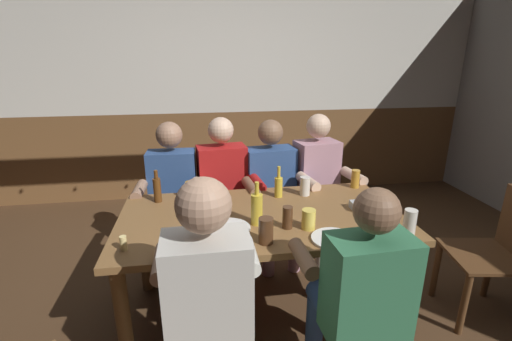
% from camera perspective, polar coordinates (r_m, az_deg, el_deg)
% --- Properties ---
extents(ground_plane, '(7.05, 7.05, 0.00)m').
position_cam_1_polar(ground_plane, '(2.69, 0.86, -21.44)').
color(ground_plane, '#4C331E').
extents(back_wall_upper, '(5.87, 0.12, 1.45)m').
position_cam_1_polar(back_wall_upper, '(4.34, -4.33, 18.82)').
color(back_wall_upper, silver).
extents(back_wall_wainscot, '(5.87, 0.12, 1.03)m').
position_cam_1_polar(back_wall_wainscot, '(4.50, -3.95, 2.82)').
color(back_wall_wainscot, brown).
rests_on(back_wall_wainscot, ground_plane).
extents(dining_table, '(1.78, 0.93, 0.73)m').
position_cam_1_polar(dining_table, '(2.34, 0.87, -9.20)').
color(dining_table, brown).
rests_on(dining_table, ground_plane).
extents(person_0, '(0.52, 0.50, 1.20)m').
position_cam_1_polar(person_0, '(2.95, -13.09, -3.19)').
color(person_0, '#2D4C84').
rests_on(person_0, ground_plane).
extents(person_1, '(0.56, 0.55, 1.23)m').
position_cam_1_polar(person_1, '(2.94, -5.08, -2.53)').
color(person_1, '#AD1919').
rests_on(person_1, ground_plane).
extents(person_2, '(0.58, 0.55, 1.20)m').
position_cam_1_polar(person_2, '(2.99, 2.61, -2.33)').
color(person_2, '#2D4C84').
rests_on(person_2, ground_plane).
extents(person_3, '(0.53, 0.58, 1.23)m').
position_cam_1_polar(person_3, '(3.09, 10.03, -1.74)').
color(person_3, '#B78493').
rests_on(person_3, ground_plane).
extents(person_4, '(0.50, 0.52, 1.27)m').
position_cam_1_polar(person_4, '(1.69, -7.60, -18.94)').
color(person_4, silver).
rests_on(person_4, ground_plane).
extents(person_5, '(0.53, 0.53, 1.19)m').
position_cam_1_polar(person_5, '(1.86, 15.98, -17.41)').
color(person_5, '#33724C').
rests_on(person_5, ground_plane).
extents(chair_empty_near_left, '(0.51, 0.51, 0.88)m').
position_cam_1_polar(chair_empty_near_left, '(2.87, 33.84, -10.68)').
color(chair_empty_near_left, brown).
rests_on(chair_empty_near_left, ground_plane).
extents(table_candle, '(0.04, 0.04, 0.08)m').
position_cam_1_polar(table_candle, '(2.03, -20.20, -10.72)').
color(table_candle, '#F9E08C').
rests_on(table_candle, dining_table).
extents(condiment_caddy, '(0.14, 0.10, 0.05)m').
position_cam_1_polar(condiment_caddy, '(2.47, 16.35, -5.33)').
color(condiment_caddy, '#B2B7BC').
rests_on(condiment_caddy, dining_table).
extents(plate_0, '(0.25, 0.25, 0.01)m').
position_cam_1_polar(plate_0, '(2.06, 12.26, -10.54)').
color(plate_0, white).
rests_on(plate_0, dining_table).
extents(plate_1, '(0.27, 0.27, 0.01)m').
position_cam_1_polar(plate_1, '(2.12, -4.53, -9.19)').
color(plate_1, white).
rests_on(plate_1, dining_table).
extents(bottle_0, '(0.06, 0.06, 0.23)m').
position_cam_1_polar(bottle_0, '(2.55, 3.58, -2.47)').
color(bottle_0, gold).
rests_on(bottle_0, dining_table).
extents(bottle_1, '(0.05, 0.05, 0.23)m').
position_cam_1_polar(bottle_1, '(2.55, -15.33, -2.83)').
color(bottle_1, '#593314').
rests_on(bottle_1, dining_table).
extents(bottle_2, '(0.07, 0.07, 0.27)m').
position_cam_1_polar(bottle_2, '(2.15, 0.13, -6.00)').
color(bottle_2, gold).
rests_on(bottle_2, dining_table).
extents(bottle_3, '(0.06, 0.06, 0.22)m').
position_cam_1_polar(bottle_3, '(1.95, -10.00, -9.65)').
color(bottle_3, gold).
rests_on(bottle_3, dining_table).
extents(pint_glass_0, '(0.07, 0.07, 0.14)m').
position_cam_1_polar(pint_glass_0, '(2.61, 7.73, -2.44)').
color(pint_glass_0, white).
rests_on(pint_glass_0, dining_table).
extents(pint_glass_1, '(0.06, 0.06, 0.14)m').
position_cam_1_polar(pint_glass_1, '(2.83, 15.40, -1.27)').
color(pint_glass_1, gold).
rests_on(pint_glass_1, dining_table).
extents(pint_glass_2, '(0.06, 0.06, 0.13)m').
position_cam_1_polar(pint_glass_2, '(2.12, 5.00, -7.39)').
color(pint_glass_2, '#4C2D19').
rests_on(pint_glass_2, dining_table).
extents(pint_glass_3, '(0.08, 0.08, 0.12)m').
position_cam_1_polar(pint_glass_3, '(2.57, -10.20, -3.04)').
color(pint_glass_3, gold).
rests_on(pint_glass_3, dining_table).
extents(pint_glass_4, '(0.07, 0.07, 0.15)m').
position_cam_1_polar(pint_glass_4, '(2.21, 23.11, -7.55)').
color(pint_glass_4, white).
rests_on(pint_glass_4, dining_table).
extents(pint_glass_5, '(0.08, 0.08, 0.14)m').
position_cam_1_polar(pint_glass_5, '(1.96, 1.58, -9.47)').
color(pint_glass_5, '#4C2D19').
rests_on(pint_glass_5, dining_table).
extents(pint_glass_6, '(0.08, 0.08, 0.12)m').
position_cam_1_polar(pint_glass_6, '(2.13, 8.30, -7.62)').
color(pint_glass_6, '#E5C64C').
rests_on(pint_glass_6, dining_table).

